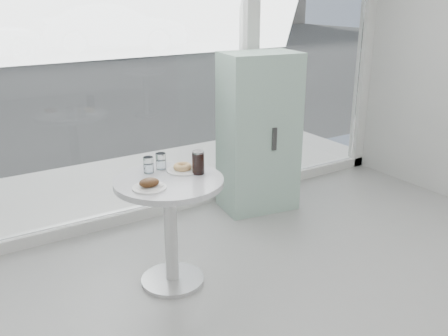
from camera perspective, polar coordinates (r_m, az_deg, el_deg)
storefront at (r=4.30m, az=-6.48°, el=16.58°), size 5.00×0.14×3.00m
main_table at (r=3.35m, az=-6.19°, el=-4.78°), size 0.72×0.72×0.77m
patio_deck at (r=5.35m, az=-10.30°, el=-1.58°), size 5.60×1.60×0.05m
mint_cabinet at (r=4.52m, az=3.97°, el=4.01°), size 0.72×0.54×1.43m
car_silver at (r=17.99m, az=-12.35°, el=15.45°), size 4.93×2.67×1.54m
plate_fritter at (r=3.12m, az=-8.49°, el=-1.87°), size 0.21×0.21×0.07m
plate_donut at (r=3.40m, az=-4.76°, el=-0.03°), size 0.22×0.22×0.05m
water_tumbler_a at (r=3.38m, az=-8.62°, el=0.24°), size 0.07×0.07×0.11m
water_tumbler_b at (r=3.45m, az=-7.22°, el=0.68°), size 0.07×0.07×0.11m
cola_glass at (r=3.33m, az=-2.98°, el=0.58°), size 0.08×0.08×0.16m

